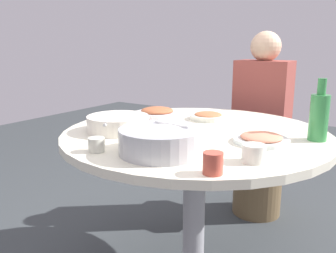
% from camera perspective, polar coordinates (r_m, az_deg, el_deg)
% --- Properties ---
extents(round_dining_table, '(1.18, 1.18, 0.76)m').
position_cam_1_polar(round_dining_table, '(1.61, 4.39, -4.38)').
color(round_dining_table, '#99999E').
rests_on(round_dining_table, ground).
extents(rice_bowl, '(0.30, 0.30, 0.10)m').
position_cam_1_polar(rice_bowl, '(1.24, -1.06, -2.23)').
color(rice_bowl, '#B2B5BA').
rests_on(rice_bowl, round_dining_table).
extents(soup_bowl, '(0.29, 0.27, 0.07)m').
position_cam_1_polar(soup_bowl, '(1.58, -8.10, 0.42)').
color(soup_bowl, white).
rests_on(soup_bowl, round_dining_table).
extents(dish_shrimp, '(0.22, 0.22, 0.04)m').
position_cam_1_polar(dish_shrimp, '(1.43, 14.91, -1.92)').
color(dish_shrimp, silver).
rests_on(dish_shrimp, round_dining_table).
extents(dish_stirfry, '(0.24, 0.24, 0.05)m').
position_cam_1_polar(dish_stirfry, '(1.90, -1.77, 2.31)').
color(dish_stirfry, silver).
rests_on(dish_stirfry, round_dining_table).
extents(dish_tofu_braise, '(0.19, 0.19, 0.04)m').
position_cam_1_polar(dish_tofu_braise, '(1.82, 6.52, 1.68)').
color(dish_tofu_braise, silver).
rests_on(dish_tofu_braise, round_dining_table).
extents(green_bottle, '(0.07, 0.07, 0.25)m').
position_cam_1_polar(green_bottle, '(1.52, 23.31, 1.61)').
color(green_bottle, '#368E47').
rests_on(green_bottle, round_dining_table).
extents(tea_cup_near, '(0.06, 0.06, 0.05)m').
position_cam_1_polar(tea_cup_near, '(1.29, -11.53, -2.90)').
color(tea_cup_near, beige).
rests_on(tea_cup_near, round_dining_table).
extents(tea_cup_far, '(0.08, 0.08, 0.06)m').
position_cam_1_polar(tea_cup_far, '(1.19, 13.74, -4.25)').
color(tea_cup_far, silver).
rests_on(tea_cup_far, round_dining_table).
extents(tea_cup_side, '(0.06, 0.06, 0.07)m').
position_cam_1_polar(tea_cup_side, '(1.06, 7.30, -5.92)').
color(tea_cup_side, '#C24C3B').
rests_on(tea_cup_side, round_dining_table).
extents(stool_for_diner_left, '(0.32, 0.32, 0.46)m').
position_cam_1_polar(stool_for_diner_left, '(2.50, 14.32, -8.55)').
color(stool_for_diner_left, brown).
rests_on(stool_for_diner_left, ground).
extents(diner_left, '(0.34, 0.34, 0.76)m').
position_cam_1_polar(diner_left, '(2.36, 15.07, 3.94)').
color(diner_left, '#2D333D').
rests_on(diner_left, stool_for_diner_left).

